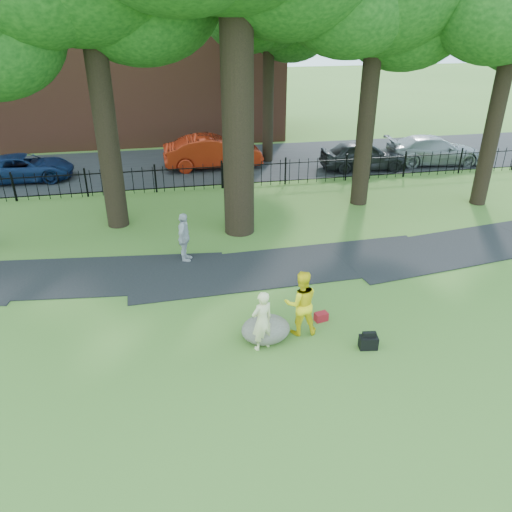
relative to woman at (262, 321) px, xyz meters
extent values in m
plane|color=#436D26|center=(0.60, 0.15, -0.80)|extent=(120.00, 120.00, 0.00)
cube|color=black|center=(1.60, 4.05, -0.80)|extent=(36.07, 3.85, 0.03)
cube|color=black|center=(0.60, 16.15, -0.80)|extent=(80.00, 7.00, 0.02)
cube|color=black|center=(0.60, 12.15, 0.22)|extent=(44.00, 0.04, 0.04)
cube|color=black|center=(0.60, 12.15, -0.62)|extent=(44.00, 0.04, 0.04)
cube|color=brown|center=(-3.40, 24.15, 5.20)|extent=(18.00, 8.00, 12.00)
cylinder|color=black|center=(0.60, 7.15, 4.45)|extent=(1.10, 1.10, 10.50)
cylinder|color=black|center=(-3.90, 8.65, 3.75)|extent=(0.80, 0.80, 9.10)
cylinder|color=black|center=(6.10, 9.15, 3.40)|extent=(0.70, 0.70, 8.40)
ellipsoid|color=#0F370F|center=(7.58, 9.98, 6.64)|extent=(5.28, 5.28, 4.49)
cylinder|color=black|center=(11.10, 8.15, 3.22)|extent=(0.64, 0.64, 8.05)
ellipsoid|color=#0F370F|center=(9.86, 7.53, 6.79)|extent=(4.65, 4.65, 3.95)
imported|color=beige|center=(0.00, 0.00, 0.00)|extent=(0.69, 0.58, 1.60)
imported|color=yellow|center=(1.10, 0.47, 0.08)|extent=(0.90, 0.72, 1.77)
imported|color=#B1B0B5|center=(-1.55, 5.11, 0.04)|extent=(0.68, 1.06, 1.68)
ellipsoid|color=slate|center=(0.16, 0.33, -0.44)|extent=(1.40, 1.16, 0.72)
cube|color=black|center=(2.58, -0.50, -0.63)|extent=(0.48, 0.33, 0.33)
cube|color=maroon|center=(1.81, 0.87, -0.68)|extent=(0.38, 0.29, 0.24)
imported|color=#971E0B|center=(0.56, 15.49, 0.03)|extent=(5.07, 1.90, 1.65)
imported|color=#0E2048|center=(-8.57, 15.10, -0.18)|extent=(4.52, 2.14, 1.25)
imported|color=black|center=(8.09, 13.76, -0.06)|extent=(4.45, 2.00, 1.49)
imported|color=gray|center=(12.11, 14.01, -0.07)|extent=(5.19, 2.53, 1.46)
camera|label=1|loc=(-2.04, -9.82, 6.83)|focal=35.00mm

